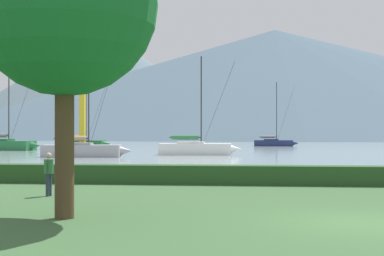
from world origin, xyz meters
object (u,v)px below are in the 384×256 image
object	(u,v)px
sailboat_slip_1	(83,149)
sailboat_slip_6	(274,142)
person_seated_viewer	(49,170)
sailboat_slip_8	(83,143)
sailboat_slip_0	(5,144)
dock_crane	(84,99)
sailboat_slip_4	(196,148)

from	to	relation	value
sailboat_slip_1	sailboat_slip_6	world-z (taller)	sailboat_slip_1
person_seated_viewer	sailboat_slip_8	bearing A→B (deg)	114.25
sailboat_slip_0	sailboat_slip_8	bearing A→B (deg)	76.40
sailboat_slip_6	dock_crane	distance (m)	31.53
person_seated_viewer	dock_crane	xyz separation A→B (m)	(-17.16, 62.57, 6.32)
sailboat_slip_0	dock_crane	bearing A→B (deg)	69.17
sailboat_slip_4	dock_crane	bearing A→B (deg)	126.56
person_seated_viewer	sailboat_slip_1	bearing A→B (deg)	113.13
person_seated_viewer	sailboat_slip_4	bearing A→B (deg)	95.93
sailboat_slip_0	dock_crane	xyz separation A→B (m)	(6.84, 12.25, 6.54)
person_seated_viewer	dock_crane	size ratio (longest dim) A/B	0.08
sailboat_slip_8	sailboat_slip_0	bearing A→B (deg)	-110.01
sailboat_slip_1	sailboat_slip_8	world-z (taller)	sailboat_slip_1
person_seated_viewer	sailboat_slip_6	bearing A→B (deg)	90.16
sailboat_slip_0	dock_crane	world-z (taller)	dock_crane
dock_crane	sailboat_slip_8	bearing A→B (deg)	110.23
sailboat_slip_0	sailboat_slip_4	bearing A→B (deg)	-15.93
sailboat_slip_0	person_seated_viewer	distance (m)	55.74
person_seated_viewer	dock_crane	bearing A→B (deg)	114.06
sailboat_slip_6	dock_crane	size ratio (longest dim) A/B	0.49
sailboat_slip_1	dock_crane	bearing A→B (deg)	100.18
sailboat_slip_4	dock_crane	distance (m)	31.28
sailboat_slip_0	person_seated_viewer	xyz separation A→B (m)	(24.00, -50.31, 0.22)
sailboat_slip_0	sailboat_slip_1	world-z (taller)	sailboat_slip_1
dock_crane	sailboat_slip_6	bearing A→B (deg)	22.87
sailboat_slip_6	sailboat_slip_8	bearing A→B (deg)	-162.66
sailboat_slip_6	dock_crane	bearing A→B (deg)	-157.77
sailboat_slip_0	person_seated_viewer	bearing A→B (deg)	-56.16
sailboat_slip_4	sailboat_slip_0	bearing A→B (deg)	153.77
sailboat_slip_4	sailboat_slip_1	bearing A→B (deg)	-151.53
sailboat_slip_1	sailboat_slip_8	bearing A→B (deg)	100.49
dock_crane	person_seated_viewer	bearing A→B (deg)	-74.66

